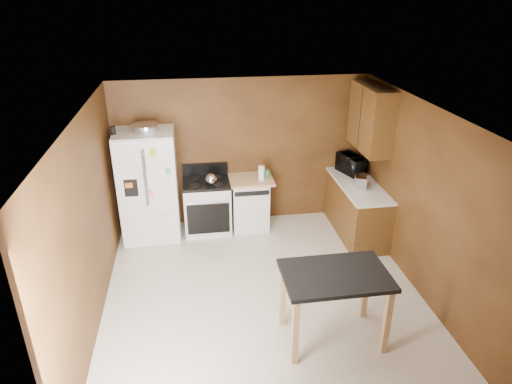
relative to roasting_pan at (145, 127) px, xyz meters
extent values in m
plane|color=white|center=(1.52, -1.91, -1.85)|extent=(4.50, 4.50, 0.00)
plane|color=white|center=(1.52, -1.91, 0.65)|extent=(4.50, 4.50, 0.00)
plane|color=brown|center=(1.52, 0.34, -0.60)|extent=(4.20, 0.00, 4.20)
plane|color=brown|center=(1.52, -4.16, -0.60)|extent=(4.20, 0.00, 4.20)
plane|color=brown|center=(-0.58, -1.91, -0.60)|extent=(0.00, 4.50, 4.50)
plane|color=brown|center=(3.62, -1.91, -0.60)|extent=(0.00, 4.50, 4.50)
cylinder|color=silver|center=(0.00, 0.00, 0.00)|extent=(0.41, 0.41, 0.10)
cylinder|color=black|center=(-0.46, -0.11, 0.01)|extent=(0.08, 0.08, 0.12)
sphere|color=silver|center=(0.95, -0.15, -0.86)|extent=(0.19, 0.19, 0.19)
cylinder|color=white|center=(1.78, -0.05, -0.84)|extent=(0.12, 0.12, 0.24)
cylinder|color=#3D9E52|center=(1.88, 0.07, -0.90)|extent=(0.13, 0.13, 0.12)
cube|color=silver|center=(3.28, -0.59, -0.85)|extent=(0.23, 0.30, 0.20)
imported|color=black|center=(3.33, 0.02, -0.81)|extent=(0.50, 0.60, 0.29)
cube|color=white|center=(-0.03, -0.04, -0.95)|extent=(0.90, 0.75, 1.80)
cube|color=white|center=(-0.26, -0.42, -0.67)|extent=(0.43, 0.02, 1.20)
cube|color=white|center=(0.19, -0.42, -0.67)|extent=(0.43, 0.02, 1.20)
cube|color=white|center=(-0.03, -0.42, -1.57)|extent=(0.88, 0.02, 0.54)
cube|color=black|center=(-0.26, -0.43, -0.80)|extent=(0.20, 0.01, 0.28)
cylinder|color=silver|center=(-0.05, -0.45, -0.65)|extent=(0.02, 0.02, 0.90)
cylinder|color=silver|center=(-0.02, -0.45, -0.65)|extent=(0.02, 0.02, 0.90)
cube|color=#AAD72D|center=(0.12, -0.45, -0.25)|extent=(0.10, 0.00, 0.13)
cube|color=#3EAE7F|center=(0.31, -0.45, -0.55)|extent=(0.07, 0.00, 0.09)
cube|color=orange|center=(-0.28, -0.45, -0.75)|extent=(0.11, 0.00, 0.08)
cube|color=pink|center=(0.02, -0.45, -0.90)|extent=(0.08, 0.00, 0.11)
cube|color=white|center=(0.27, -0.45, -1.05)|extent=(0.09, 0.00, 0.10)
cube|color=#AAC8FF|center=(-0.08, -0.45, -0.60)|extent=(0.07, 0.00, 0.07)
cube|color=white|center=(0.88, 0.01, -1.43)|extent=(0.76, 0.65, 0.85)
cube|color=black|center=(0.88, 0.01, -0.98)|extent=(0.76, 0.65, 0.05)
cube|color=black|center=(0.88, 0.30, -0.85)|extent=(0.76, 0.06, 0.20)
cube|color=black|center=(0.88, -0.32, -1.47)|extent=(0.68, 0.02, 0.52)
cylinder|color=silver|center=(0.88, -0.33, -1.18)|extent=(0.62, 0.02, 0.02)
cylinder|color=black|center=(0.70, 0.17, -0.95)|extent=(0.17, 0.17, 0.02)
cylinder|color=black|center=(1.06, 0.17, -0.95)|extent=(0.17, 0.17, 0.02)
cylinder|color=black|center=(0.70, -0.15, -0.95)|extent=(0.17, 0.17, 0.02)
cylinder|color=black|center=(1.06, -0.15, -0.95)|extent=(0.17, 0.17, 0.02)
cube|color=white|center=(1.60, 0.04, -1.43)|extent=(0.60, 0.60, 0.85)
cube|color=black|center=(1.60, -0.27, -1.09)|extent=(0.56, 0.02, 0.07)
cube|color=tan|center=(1.60, 0.04, -0.98)|extent=(0.78, 0.62, 0.04)
cube|color=brown|center=(3.32, -0.46, -1.42)|extent=(0.60, 1.55, 0.86)
cube|color=white|center=(3.32, -0.46, -0.97)|extent=(0.63, 1.58, 0.04)
cube|color=brown|center=(3.44, -0.36, 0.10)|extent=(0.35, 1.05, 1.00)
cube|color=black|center=(3.26, -0.36, 0.10)|extent=(0.01, 0.01, 1.00)
cube|color=black|center=(2.17, -2.83, -0.97)|extent=(1.19, 0.80, 0.05)
cube|color=#A98252|center=(1.65, -2.51, -1.42)|extent=(0.07, 0.07, 0.85)
cube|color=#A98252|center=(2.69, -2.51, -1.42)|extent=(0.07, 0.07, 0.85)
cube|color=#A98252|center=(1.65, -3.15, -1.42)|extent=(0.07, 0.07, 0.85)
cube|color=#A98252|center=(2.69, -3.15, -1.42)|extent=(0.07, 0.07, 0.85)
camera|label=1|loc=(0.67, -6.87, 1.99)|focal=32.00mm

